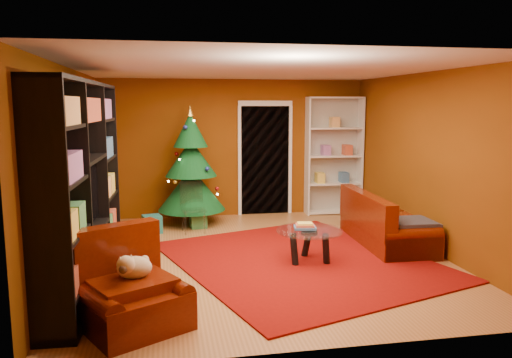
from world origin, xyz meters
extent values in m
cube|color=#985F31|center=(0.00, 0.00, -0.03)|extent=(5.00, 5.50, 0.05)
cube|color=silver|center=(0.00, 0.00, 2.62)|extent=(5.00, 5.50, 0.05)
cube|color=#713609|center=(0.00, 2.77, 1.30)|extent=(5.00, 0.05, 2.60)
cube|color=#713609|center=(-2.52, 0.00, 1.30)|extent=(0.05, 5.50, 2.60)
cube|color=#713609|center=(2.52, 0.00, 1.30)|extent=(0.05, 5.50, 2.60)
cube|color=#750A05|center=(0.49, -0.31, 0.01)|extent=(4.07, 4.40, 0.02)
cube|color=#186966|center=(-1.55, 1.64, 0.15)|extent=(0.36, 0.36, 0.29)
cube|color=#286533|center=(-0.76, 1.85, 0.14)|extent=(0.30, 0.30, 0.27)
camera|label=1|loc=(-1.28, -6.69, 2.13)|focal=35.00mm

